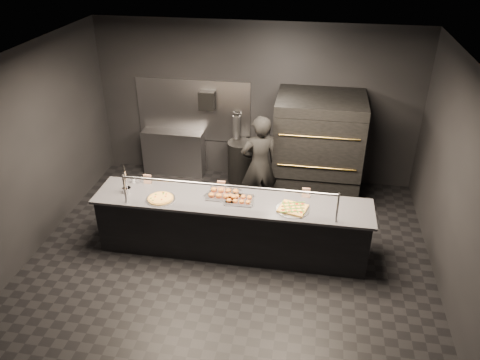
{
  "coord_description": "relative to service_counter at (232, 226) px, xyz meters",
  "views": [
    {
      "loc": [
        1.09,
        -5.7,
        4.55
      ],
      "look_at": [
        0.09,
        0.2,
        1.16
      ],
      "focal_mm": 35.0,
      "sensor_mm": 36.0,
      "label": 1
    }
  ],
  "objects": [
    {
      "name": "round_pizza",
      "position": [
        -1.03,
        -0.15,
        0.47
      ],
      "size": [
        0.43,
        0.43,
        0.03
      ],
      "color": "silver",
      "rests_on": "service_counter"
    },
    {
      "name": "trash_bin",
      "position": [
        -0.24,
        2.21,
        -0.05
      ],
      "size": [
        0.49,
        0.49,
        0.82
      ],
      "primitive_type": "cylinder",
      "color": "black",
      "rests_on": "ground"
    },
    {
      "name": "towel_dispenser",
      "position": [
        -0.9,
        2.39,
        1.09
      ],
      "size": [
        0.3,
        0.2,
        0.35
      ],
      "primitive_type": "cube",
      "color": "black",
      "rests_on": "room"
    },
    {
      "name": "room",
      "position": [
        -0.02,
        0.05,
        1.03
      ],
      "size": [
        6.04,
        6.0,
        3.0
      ],
      "color": "black",
      "rests_on": "ground"
    },
    {
      "name": "worker",
      "position": [
        0.25,
        1.23,
        0.42
      ],
      "size": [
        0.76,
        0.64,
        1.77
      ],
      "primitive_type": "imported",
      "rotation": [
        0.0,
        0.0,
        3.54
      ],
      "color": "black",
      "rests_on": "ground"
    },
    {
      "name": "beer_tap",
      "position": [
        -1.6,
        -0.03,
        0.6
      ],
      "size": [
        0.13,
        0.18,
        0.49
      ],
      "color": "silver",
      "rests_on": "service_counter"
    },
    {
      "name": "slider_tray_a",
      "position": [
        -0.14,
        0.11,
        0.49
      ],
      "size": [
        0.58,
        0.5,
        0.08
      ],
      "color": "silver",
      "rests_on": "service_counter"
    },
    {
      "name": "condiment_jar",
      "position": [
        -1.58,
        0.26,
        0.5
      ],
      "size": [
        0.15,
        0.06,
        0.1
      ],
      "color": "silver",
      "rests_on": "service_counter"
    },
    {
      "name": "fire_extinguisher",
      "position": [
        -0.35,
        2.4,
        0.6
      ],
      "size": [
        0.14,
        0.14,
        0.51
      ],
      "color": "#B2B2B7",
      "rests_on": "room"
    },
    {
      "name": "slider_tray_b",
      "position": [
        0.11,
        0.0,
        0.48
      ],
      "size": [
        0.45,
        0.36,
        0.07
      ],
      "color": "silver",
      "rests_on": "service_counter"
    },
    {
      "name": "tent_cards",
      "position": [
        -0.17,
        0.28,
        0.53
      ],
      "size": [
        2.57,
        0.04,
        0.15
      ],
      "color": "white",
      "rests_on": "service_counter"
    },
    {
      "name": "pizza_oven",
      "position": [
        1.2,
        1.9,
        0.5
      ],
      "size": [
        1.5,
        1.23,
        1.91
      ],
      "color": "black",
      "rests_on": "ground"
    },
    {
      "name": "square_pizza",
      "position": [
        0.9,
        -0.1,
        0.47
      ],
      "size": [
        0.48,
        0.48,
        0.05
      ],
      "color": "silver",
      "rests_on": "service_counter"
    },
    {
      "name": "service_counter",
      "position": [
        0.0,
        0.0,
        0.0
      ],
      "size": [
        4.1,
        0.78,
        1.37
      ],
      "color": "black",
      "rests_on": "ground"
    },
    {
      "name": "prep_shelf",
      "position": [
        -1.6,
        2.32,
        -0.01
      ],
      "size": [
        1.2,
        0.35,
        0.9
      ],
      "primitive_type": "cube",
      "color": "#99999E",
      "rests_on": "ground"
    }
  ]
}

